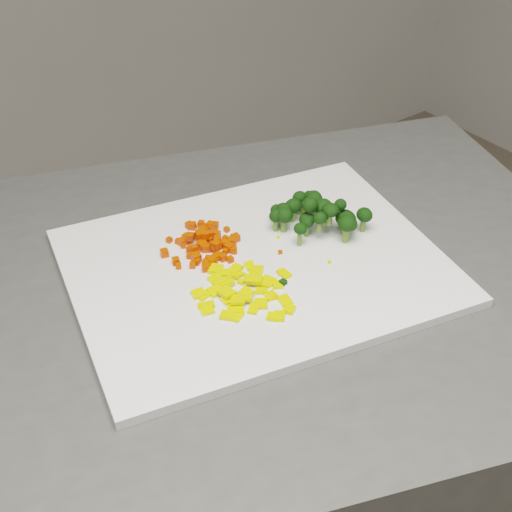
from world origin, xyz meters
TOP-DOWN VIEW (x-y plane):
  - counter_block at (-0.01, 0.60)m, footprint 1.06×0.90m
  - cutting_board at (0.02, 0.60)m, footprint 0.49×0.42m
  - carrot_pile at (-0.02, 0.66)m, footprint 0.10×0.10m
  - pepper_pile at (-0.02, 0.56)m, footprint 0.11×0.11m
  - broccoli_pile at (0.12, 0.61)m, footprint 0.11×0.11m
  - carrot_cube_0 at (-0.06, 0.65)m, footprint 0.01×0.01m
  - carrot_cube_1 at (0.01, 0.63)m, footprint 0.01×0.01m
  - carrot_cube_2 at (-0.02, 0.69)m, footprint 0.01×0.01m
  - carrot_cube_3 at (0.03, 0.65)m, footprint 0.01×0.01m
  - carrot_cube_4 at (-0.06, 0.64)m, footprint 0.01×0.01m
  - carrot_cube_5 at (0.01, 0.66)m, footprint 0.01×0.01m
  - carrot_cube_6 at (-0.05, 0.64)m, footprint 0.01×0.01m
  - carrot_cube_7 at (-0.03, 0.68)m, footprint 0.01×0.01m
  - carrot_cube_8 at (-0.00, 0.68)m, footprint 0.01×0.01m
  - carrot_cube_9 at (-0.01, 0.71)m, footprint 0.01×0.01m
  - carrot_cube_10 at (-0.00, 0.70)m, footprint 0.01×0.01m
  - carrot_cube_11 at (-0.04, 0.62)m, footprint 0.01×0.01m
  - carrot_cube_12 at (-0.02, 0.63)m, footprint 0.01×0.01m
  - carrot_cube_13 at (-0.01, 0.63)m, footprint 0.01×0.01m
  - carrot_cube_14 at (-0.04, 0.64)m, footprint 0.01×0.01m
  - carrot_cube_15 at (-0.03, 0.65)m, footprint 0.01×0.01m
  - carrot_cube_16 at (-0.03, 0.69)m, footprint 0.01×0.01m
  - carrot_cube_17 at (-0.01, 0.68)m, footprint 0.01×0.01m
  - carrot_cube_18 at (-0.02, 0.65)m, footprint 0.01×0.01m
  - carrot_cube_19 at (-0.04, 0.64)m, footprint 0.01×0.01m
  - carrot_cube_20 at (0.01, 0.64)m, footprint 0.01×0.01m
  - carrot_cube_21 at (0.01, 0.63)m, footprint 0.01×0.01m
  - carrot_cube_22 at (-0.06, 0.67)m, footprint 0.01×0.01m
  - carrot_cube_23 at (0.00, 0.69)m, footprint 0.01×0.01m
  - carrot_cube_24 at (-0.01, 0.68)m, footprint 0.01×0.01m
  - carrot_cube_25 at (-0.03, 0.65)m, footprint 0.01×0.01m
  - carrot_cube_26 at (0.01, 0.65)m, footprint 0.01×0.01m
  - carrot_cube_27 at (0.01, 0.69)m, footprint 0.01×0.01m
  - carrot_cube_28 at (0.02, 0.65)m, footprint 0.01×0.01m
  - carrot_cube_29 at (-0.01, 0.64)m, footprint 0.01×0.01m
  - carrot_cube_30 at (0.03, 0.67)m, footprint 0.01×0.01m
  - carrot_cube_31 at (-0.03, 0.65)m, footprint 0.01×0.01m
  - carrot_cube_32 at (-0.01, 0.66)m, footprint 0.01×0.01m
  - carrot_cube_33 at (-0.00, 0.68)m, footprint 0.01×0.01m
  - carrot_cube_34 at (-0.03, 0.62)m, footprint 0.01×0.01m
  - carrot_cube_35 at (0.01, 0.69)m, footprint 0.01×0.01m
  - carrot_cube_36 at (-0.00, 0.66)m, footprint 0.01×0.01m
  - carrot_cube_37 at (-0.04, 0.64)m, footprint 0.01×0.01m
  - carrot_cube_38 at (-0.00, 0.70)m, footprint 0.01×0.01m
  - carrot_cube_39 at (-0.04, 0.65)m, footprint 0.01×0.01m
  - carrot_cube_40 at (0.01, 0.64)m, footprint 0.01×0.01m
  - carrot_cube_41 at (-0.01, 0.67)m, footprint 0.01×0.01m
  - carrot_cube_42 at (0.02, 0.66)m, footprint 0.01×0.01m
  - carrot_cube_43 at (-0.00, 0.65)m, footprint 0.01×0.01m
  - carrot_cube_44 at (-0.02, 0.68)m, footprint 0.01×0.01m
  - carrot_cube_45 at (-0.02, 0.66)m, footprint 0.01×0.01m
  - carrot_cube_46 at (-0.00, 0.65)m, footprint 0.01×0.01m
  - carrot_cube_47 at (-0.03, 0.66)m, footprint 0.01×0.01m
  - carrot_cube_48 at (-0.00, 0.62)m, footprint 0.01×0.01m
  - carrot_cube_49 at (0.02, 0.69)m, footprint 0.01×0.01m
  - carrot_cube_50 at (-0.01, 0.63)m, footprint 0.01×0.01m
  - carrot_cube_51 at (-0.00, 0.65)m, footprint 0.01×0.01m
  - carrot_cube_52 at (-0.02, 0.63)m, footprint 0.01×0.01m
  - carrot_cube_53 at (0.02, 0.64)m, footprint 0.01×0.01m
  - carrot_cube_54 at (0.01, 0.70)m, footprint 0.01×0.01m
  - carrot_cube_55 at (0.02, 0.69)m, footprint 0.01×0.01m
  - carrot_cube_56 at (0.01, 0.66)m, footprint 0.01×0.01m
  - carrot_cube_57 at (-0.02, 0.66)m, footprint 0.01×0.01m
  - carrot_cube_58 at (-0.04, 0.69)m, footprint 0.01×0.01m
  - carrot_cube_59 at (-0.03, 0.66)m, footprint 0.01×0.01m
  - carrot_cube_60 at (-0.01, 0.67)m, footprint 0.01×0.01m
  - carrot_cube_61 at (-0.02, 0.63)m, footprint 0.01×0.01m
  - carrot_cube_62 at (-0.02, 0.68)m, footprint 0.01×0.01m
  - carrot_cube_63 at (0.01, 0.69)m, footprint 0.01×0.01m
  - carrot_cube_64 at (-0.01, 0.64)m, footprint 0.01×0.01m
  - carrot_cube_65 at (0.01, 0.67)m, footprint 0.01×0.01m
  - carrot_cube_66 at (0.00, 0.63)m, footprint 0.01×0.01m
  - carrot_cube_67 at (-0.03, 0.63)m, footprint 0.01×0.01m
  - carrot_cube_68 at (-0.02, 0.64)m, footprint 0.01×0.01m
  - carrot_cube_69 at (-0.02, 0.66)m, footprint 0.01×0.01m
  - carrot_cube_70 at (-0.01, 0.65)m, footprint 0.01×0.01m
  - carrot_cube_71 at (0.00, 0.67)m, footprint 0.01×0.01m
  - carrot_cube_72 at (-0.01, 0.67)m, footprint 0.01×0.01m
  - carrot_cube_73 at (-0.01, 0.67)m, footprint 0.01×0.01m
  - carrot_cube_74 at (-0.03, 0.68)m, footprint 0.01×0.01m
  - pepper_chunk_0 at (-0.04, 0.55)m, footprint 0.02×0.02m
  - pepper_chunk_1 at (-0.04, 0.60)m, footprint 0.02×0.02m
  - pepper_chunk_2 at (-0.00, 0.54)m, footprint 0.01×0.02m
  - pepper_chunk_3 at (-0.06, 0.54)m, footprint 0.02×0.02m
  - pepper_chunk_4 at (-0.05, 0.56)m, footprint 0.01×0.01m
  - pepper_chunk_5 at (0.01, 0.58)m, footprint 0.02×0.02m
  - pepper_chunk_6 at (0.00, 0.52)m, footprint 0.02×0.02m
  - pepper_chunk_7 at (-0.06, 0.53)m, footprint 0.02×0.02m
  - pepper_chunk_8 at (-0.03, 0.56)m, footprint 0.02×0.02m
  - pepper_chunk_9 at (-0.00, 0.58)m, footprint 0.02×0.02m
  - pepper_chunk_10 at (0.03, 0.56)m, footprint 0.01×0.02m
  - pepper_chunk_11 at (-0.03, 0.59)m, footprint 0.02×0.02m
  - pepper_chunk_12 at (-0.01, 0.59)m, footprint 0.02×0.02m
  - pepper_chunk_13 at (-0.01, 0.60)m, footprint 0.02×0.02m
  - pepper_chunk_14 at (0.00, 0.56)m, footprint 0.02×0.02m
  - pepper_chunk_15 at (-0.03, 0.53)m, footprint 0.02×0.02m
  - pepper_chunk_16 at (-0.04, 0.57)m, footprint 0.02×0.02m
  - pepper_chunk_17 at (-0.01, 0.55)m, footprint 0.02×0.02m
  - pepper_chunk_18 at (-0.07, 0.59)m, footprint 0.02×0.02m
  - pepper_chunk_19 at (-0.03, 0.55)m, footprint 0.02×0.02m
  - pepper_chunk_20 at (-0.03, 0.61)m, footprint 0.02×0.02m
  - pepper_chunk_21 at (-0.07, 0.57)m, footprint 0.02×0.02m
  - pepper_chunk_22 at (-0.01, 0.57)m, footprint 0.02×0.02m
  - pepper_chunk_23 at (0.01, 0.55)m, footprint 0.02×0.02m
  - pepper_chunk_24 at (0.01, 0.56)m, footprint 0.02×0.02m
  - pepper_chunk_25 at (-0.02, 0.53)m, footprint 0.02×0.02m
  - pepper_chunk_26 at (-0.02, 0.51)m, footprint 0.02×0.02m
  - pepper_chunk_27 at (-0.00, 0.51)m, footprint 0.02×0.02m
  - pepper_chunk_28 at (-0.07, 0.56)m, footprint 0.02×0.01m
  - pepper_chunk_29 at (-0.02, 0.60)m, footprint 0.02×0.02m
  - pepper_chunk_30 at (-0.05, 0.58)m, footprint 0.02×0.02m
  - pepper_chunk_31 at (0.01, 0.60)m, footprint 0.01×0.02m
  - pepper_chunk_32 at (-0.02, 0.51)m, footprint 0.02×0.02m
  - pepper_chunk_33 at (-0.04, 0.59)m, footprint 0.01×0.01m
  - pepper_chunk_34 at (-0.05, 0.54)m, footprint 0.02×0.02m
  - pepper_chunk_35 at (-0.06, 0.58)m, footprint 0.02×0.02m
  - broccoli_floret_0 at (0.08, 0.64)m, footprint 0.02×0.02m
  - broccoli_floret_1 at (0.13, 0.62)m, footprint 0.02×0.02m
  - broccoli_floret_2 at (0.14, 0.59)m, footprint 0.02×0.02m
  - broccoli_floret_3 at (0.11, 0.64)m, footprint 0.03×0.03m
  - broccoli_floret_4 at (0.14, 0.64)m, footprint 0.03×0.03m
  - broccoli_floret_5 at (0.10, 0.61)m, footprint 0.03×0.03m
  - broccoli_floret_6 at (0.10, 0.61)m, footprint 0.02×0.02m
  - broccoli_floret_7 at (0.09, 0.63)m, footprint 0.03×0.03m
  - broccoli_floret_8 at (0.08, 0.60)m, footprint 0.02×0.02m
  - broccoli_floret_9 at (0.13, 0.65)m, footprint 0.03×0.03m
  - broccoli_floret_10 at (0.12, 0.59)m, footprint 0.03×0.03m
  - broccoli_floret_11 at (0.11, 0.61)m, footprint 0.03×0.03m
  - broccoli_floret_12 at (0.13, 0.65)m, footprint 0.02×0.02m
  - broccoli_floret_13 at (0.12, 0.60)m, footprint 0.02×0.02m
  - broccoli_floret_14 at (0.11, 0.59)m, footprint 0.02×0.02m
  - broccoli_floret_15 at (0.09, 0.64)m, footprint 0.03×0.03m
  - broccoli_floret_16 at (0.13, 0.57)m, footprint 0.03×0.03m
  - broccoli_floret_17 at (0.13, 0.57)m, footprint 0.03×0.03m
  - broccoli_floret_18 at (0.14, 0.58)m, footprint 0.03×0.03m
  - broccoli_floret_19 at (0.13, 0.61)m, footprint 0.03×0.03m
  - broccoli_floret_20 at (0.13, 0.64)m, footprint 0.02×0.02m
  - broccoli_floret_21 at (0.09, 0.65)m, footprint 0.02×0.02m
  - broccoli_floret_22 at (0.17, 0.57)m, footprint 0.03×0.03m
  - broccoli_floret_23 at (0.15, 0.66)m, footprint 0.02×0.02m
  - stray_bit_0 at (-0.02, 0.58)m, footprint 0.01×0.01m
  - stray_bit_1 at (0.07, 0.62)m, footprint 0.01×0.01m
  - stray_bit_2 at (-0.03, 0.63)m, footprint 0.01×0.01m
  - stray_bit_3 at (-0.02, 0.62)m, footprint 0.01×0.01m
  - stray_bit_4 at (0.05, 0.60)m, footprint 0.01×0.01m
  - stray_bit_5 at (0.02, 0.55)m, footprint 0.01×0.01m
  - stray_bit_6 at (0.09, 0.55)m, footprint 0.01×0.01m
  - stray_bit_7 at (0.01, 0.66)m, footprint 0.01×0.01m
  - stray_bit_8 at (-0.08, 0.57)m, footprint 0.01×0.01m

SIDE VIEW (x-z plane):
  - counter_block at x=-0.01m, z-range 0.00..0.90m
  - cutting_board at x=0.02m, z-range 0.90..0.91m
  - stray_bit_1 at x=0.07m, z-range 0.91..0.91m
  - stray_bit_6 at x=0.09m, z-range 0.91..0.91m
  - pepper_chunk_35 at x=-0.06m, z-range 0.91..0.91m
  - pepper_chunk_14 at x=0.00m, z-range 0.91..0.92m
  - pepper_chunk_12 at x=-0.01m, z-range 0.91..0.92m
  - pepper_chunk_24 at x=0.01m, z-range 0.91..0.91m
  - pepper_chunk_23 at x=0.01m, z-range 0.91..0.92m
  - stray_bit_7 at x=0.01m, z-range 0.91..0.91m
  - pepper_chunk_3 at x=-0.06m, z-range 0.91..0.92m
  - pepper_chunk_26 at x=-0.02m, z-range 0.91..0.92m
  - stray_bit_4 at x=0.05m, z-range 0.91..0.91m
  - stray_bit_3 at x=-0.02m, z-range 0.91..0.91m
  - pepper_chunk_17 at x=-0.01m, z-range 0.91..0.92m
  - pepper_chunk_21 at x=-0.07m, z-range 0.91..0.92m
  - pepper_chunk_29 at x=-0.02m, z-range 0.91..0.92m
  - pepper_chunk_5 at x=0.01m, z-range 0.91..0.92m
  - pepper_chunk_6 at x=0.00m, z-range 0.91..0.92m
  - pepper_chunk_1 at x=-0.04m, z-range 0.91..0.92m
  - pepper_chunk_7 at x=-0.06m, z-range 0.91..0.92m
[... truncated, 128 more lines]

